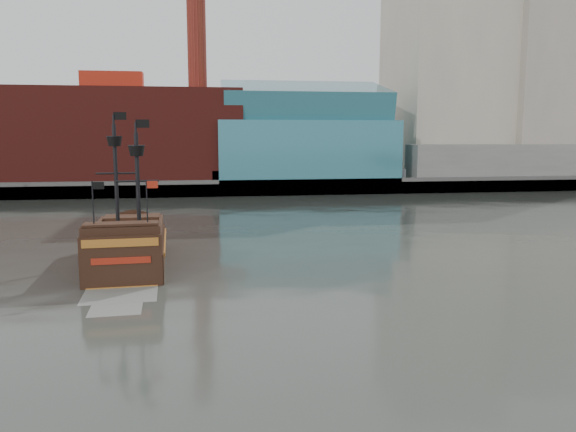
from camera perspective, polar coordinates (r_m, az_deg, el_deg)
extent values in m
plane|color=#2B2E29|center=(29.17, 7.13, -11.21)|extent=(400.00, 400.00, 0.00)
cube|color=slate|center=(118.99, -5.06, 4.04)|extent=(220.00, 60.00, 2.00)
cube|color=#4C4C49|center=(89.65, -3.82, 2.88)|extent=(220.00, 1.00, 2.60)
cube|color=maroon|center=(99.46, -17.21, 7.79)|extent=(42.00, 18.00, 15.00)
cube|color=teal|center=(98.06, 1.63, 6.69)|extent=(30.00, 16.00, 10.00)
cube|color=#BEB39D|center=(117.61, 15.81, 15.44)|extent=(20.00, 22.00, 46.00)
cube|color=#A5978A|center=(122.19, 24.44, 12.85)|extent=(18.00, 18.00, 38.00)
cube|color=#BEB39D|center=(137.45, 16.76, 15.58)|extent=(24.00, 20.00, 52.00)
cube|color=slate|center=(107.99, 22.37, 5.16)|extent=(40.00, 6.00, 6.00)
cylinder|color=maroon|center=(102.08, -9.29, 18.49)|extent=(3.20, 3.20, 22.00)
cube|color=teal|center=(98.17, 1.65, 11.36)|extent=(28.00, 14.94, 8.78)
cube|color=black|center=(43.82, -15.84, -3.99)|extent=(5.89, 12.81, 2.72)
cube|color=#4A2E1B|center=(43.53, -15.92, -2.04)|extent=(5.30, 11.53, 0.31)
cube|color=black|center=(48.41, -15.53, -0.57)|extent=(4.57, 2.74, 1.05)
cube|color=black|center=(38.06, -16.53, -2.32)|extent=(5.05, 1.93, 1.88)
cube|color=black|center=(37.46, -16.54, -5.10)|extent=(5.13, 0.53, 4.18)
cube|color=#AD6521|center=(36.97, -16.67, -2.63)|extent=(4.70, 0.33, 0.52)
cube|color=#9B2010|center=(37.20, -16.59, -4.37)|extent=(3.66, 0.28, 0.42)
cylinder|color=black|center=(44.63, -17.07, 3.64)|extent=(0.31, 0.31, 8.15)
cylinder|color=black|center=(41.09, -15.01, 2.92)|extent=(0.31, 0.31, 7.53)
cone|color=black|center=(44.51, -17.22, 7.27)|extent=(1.21, 1.21, 0.73)
cone|color=black|center=(40.94, -15.14, 6.41)|extent=(1.21, 1.21, 0.73)
cube|color=black|center=(44.48, -16.72, 9.71)|extent=(0.94, 0.08, 0.58)
cube|color=black|center=(40.91, -14.57, 9.07)|extent=(0.94, 0.08, 0.58)
cube|color=gray|center=(36.07, -16.69, -7.67)|extent=(4.64, 3.99, 0.02)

